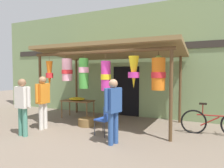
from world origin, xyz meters
name	(u,v)px	position (x,y,z in m)	size (l,w,h in m)	color
ground_plane	(94,130)	(0.00, 0.00, 0.00)	(30.00, 30.00, 0.00)	#756656
shop_facade	(124,62)	(0.00, 2.51, 2.20)	(12.85, 0.29, 4.40)	#7A9360
market_stall_canopy	(110,58)	(0.19, 0.75, 2.24)	(4.84, 2.64, 2.64)	brown
display_table	(78,102)	(-1.41, 1.19, 0.61)	(1.24, 0.61, 0.69)	brown
flower_heap_on_table	(77,99)	(-1.42, 1.18, 0.75)	(0.66, 0.46, 0.11)	yellow
folding_chair	(106,118)	(0.56, -0.32, 0.50)	(0.48, 0.48, 0.84)	#2347A8
wicker_basket_by_table	(87,122)	(-0.47, 0.34, 0.12)	(0.56, 0.56, 0.25)	brown
parked_bicycle	(213,123)	(3.29, 0.98, 0.35)	(1.75, 0.44, 0.92)	black
vendor_in_orange	(22,103)	(-1.50, -1.31, 0.93)	(0.59, 0.26, 1.59)	#4C8E7A
customer_foreground	(43,98)	(-1.49, -0.55, 0.97)	(0.23, 0.59, 1.64)	silver
shopper_by_bananas	(113,106)	(1.03, -0.85, 0.94)	(0.33, 0.57, 1.59)	#2D5193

